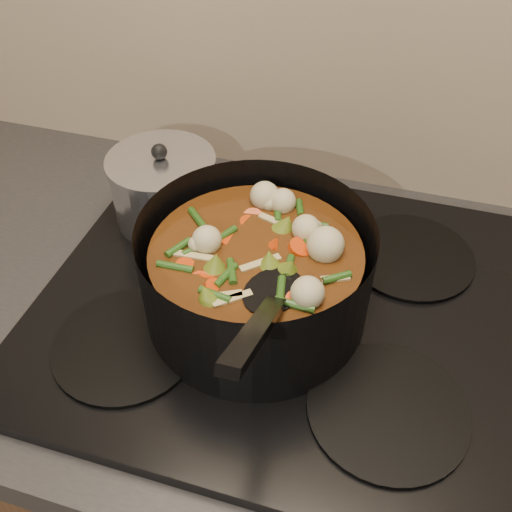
# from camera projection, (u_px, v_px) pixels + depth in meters

# --- Properties ---
(counter) EXTENTS (2.64, 0.64, 0.91)m
(counter) POSITION_uv_depth(u_px,v_px,m) (272.00, 466.00, 1.08)
(counter) COLOR brown
(counter) RESTS_ON ground
(stovetop) EXTENTS (0.62, 0.54, 0.03)m
(stovetop) POSITION_uv_depth(u_px,v_px,m) (278.00, 303.00, 0.76)
(stovetop) COLOR black
(stovetop) RESTS_ON counter
(stockpot) EXTENTS (0.32, 0.40, 0.21)m
(stockpot) POSITION_uv_depth(u_px,v_px,m) (256.00, 275.00, 0.70)
(stockpot) COLOR black
(stockpot) RESTS_ON stovetop
(saucepan) EXTENTS (0.16, 0.16, 0.13)m
(saucepan) POSITION_uv_depth(u_px,v_px,m) (164.00, 188.00, 0.85)
(saucepan) COLOR silver
(saucepan) RESTS_ON stovetop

